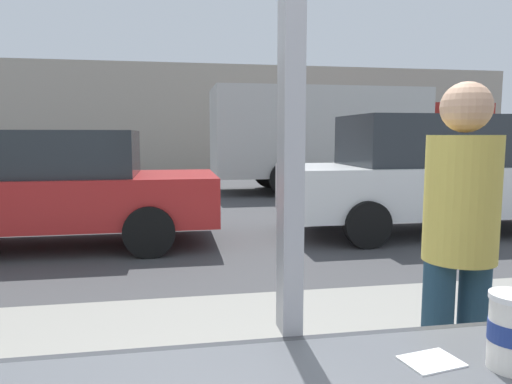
{
  "coord_description": "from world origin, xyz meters",
  "views": [
    {
      "loc": [
        -0.28,
        -1.03,
        1.5
      ],
      "look_at": [
        0.34,
        2.46,
        1.08
      ],
      "focal_mm": 33.19,
      "sensor_mm": 36.0,
      "label": 1
    }
  ],
  "objects_px": {
    "parked_car_red": "(42,187)",
    "parked_car_white": "(431,174)",
    "pedestrian": "(460,240)",
    "soda_cup_right": "(512,330)",
    "box_truck": "(344,135)"
  },
  "relations": [
    {
      "from": "parked_car_red",
      "to": "parked_car_white",
      "type": "xyz_separation_m",
      "value": [
        5.69,
        0.0,
        0.09
      ]
    },
    {
      "from": "box_truck",
      "to": "soda_cup_right",
      "type": "bearing_deg",
      "value": -108.88
    },
    {
      "from": "soda_cup_right",
      "to": "parked_car_white",
      "type": "height_order",
      "value": "parked_car_white"
    },
    {
      "from": "pedestrian",
      "to": "parked_car_white",
      "type": "bearing_deg",
      "value": 60.95
    },
    {
      "from": "parked_car_white",
      "to": "parked_car_red",
      "type": "bearing_deg",
      "value": -180.0
    },
    {
      "from": "parked_car_red",
      "to": "soda_cup_right",
      "type": "bearing_deg",
      "value": -67.67
    },
    {
      "from": "parked_car_white",
      "to": "pedestrian",
      "type": "distance_m",
      "value": 5.55
    },
    {
      "from": "pedestrian",
      "to": "parked_car_red",
      "type": "bearing_deg",
      "value": 121.69
    },
    {
      "from": "parked_car_red",
      "to": "pedestrian",
      "type": "height_order",
      "value": "pedestrian"
    },
    {
      "from": "box_truck",
      "to": "pedestrian",
      "type": "relative_size",
      "value": 4.48
    },
    {
      "from": "soda_cup_right",
      "to": "parked_car_white",
      "type": "xyz_separation_m",
      "value": [
        3.26,
        5.9,
        -0.2
      ]
    },
    {
      "from": "pedestrian",
      "to": "soda_cup_right",
      "type": "bearing_deg",
      "value": -118.51
    },
    {
      "from": "soda_cup_right",
      "to": "parked_car_red",
      "type": "bearing_deg",
      "value": 112.33
    },
    {
      "from": "box_truck",
      "to": "parked_car_white",
      "type": "bearing_deg",
      "value": -96.73
    },
    {
      "from": "soda_cup_right",
      "to": "pedestrian",
      "type": "height_order",
      "value": "pedestrian"
    }
  ]
}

